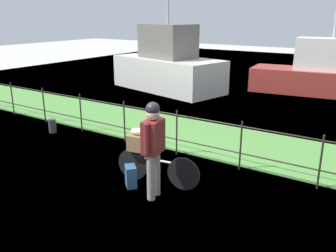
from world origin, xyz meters
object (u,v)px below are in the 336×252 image
object	(u,v)px
wooden_crate	(138,143)
mooring_bollard	(52,126)
moored_boat_near	(329,75)
moored_boat_mid	(168,66)
terrier_dog	(139,131)
backpack_on_paving	(131,176)
cyclist_person	(153,142)
bicycle_main	(156,168)

from	to	relation	value
wooden_crate	mooring_bollard	world-z (taller)	wooden_crate
moored_boat_near	moored_boat_mid	xyz separation A→B (m)	(-5.74, -2.60, 0.19)
wooden_crate	terrier_dog	xyz separation A→B (m)	(0.02, 0.00, 0.22)
backpack_on_paving	mooring_bollard	world-z (taller)	backpack_on_paving
moored_boat_mid	wooden_crate	bearing A→B (deg)	-60.41
moored_boat_near	cyclist_person	bearing A→B (deg)	-94.98
terrier_dog	cyclist_person	bearing A→B (deg)	-32.13
terrier_dog	moored_boat_near	xyz separation A→B (m)	(1.49, 10.03, -0.20)
terrier_dog	cyclist_person	size ratio (longest dim) A/B	0.19
wooden_crate	mooring_bollard	distance (m)	3.85
moored_boat_near	mooring_bollard	bearing A→B (deg)	-119.85
backpack_on_paving	wooden_crate	bearing A→B (deg)	-40.89
bicycle_main	moored_boat_near	size ratio (longest dim) A/B	0.27
backpack_on_paving	moored_boat_near	xyz separation A→B (m)	(1.48, 10.32, 0.58)
backpack_on_paving	moored_boat_near	distance (m)	10.44
cyclist_person	moored_boat_near	size ratio (longest dim) A/B	0.28
wooden_crate	moored_boat_near	world-z (taller)	moored_boat_near
bicycle_main	cyclist_person	bearing A→B (deg)	-60.54
backpack_on_paving	moored_boat_mid	bearing A→B (deg)	-19.23
cyclist_person	wooden_crate	bearing A→B (deg)	149.18
terrier_dog	mooring_bollard	size ratio (longest dim) A/B	0.88
bicycle_main	backpack_on_paving	bearing A→B (deg)	-134.96
bicycle_main	mooring_bollard	world-z (taller)	bicycle_main
cyclist_person	moored_boat_mid	size ratio (longest dim) A/B	0.33
moored_boat_mid	mooring_bollard	bearing A→B (deg)	-85.11
mooring_bollard	moored_boat_mid	world-z (taller)	moored_boat_mid
wooden_crate	terrier_dog	bearing A→B (deg)	8.62
cyclist_person	backpack_on_paving	world-z (taller)	cyclist_person
terrier_dog	mooring_bollard	xyz separation A→B (m)	(-3.69, 1.00, -0.80)
terrier_dog	backpack_on_paving	bearing A→B (deg)	-87.77
cyclist_person	moored_boat_near	xyz separation A→B (m)	(0.91, 10.40, -0.22)
wooden_crate	cyclist_person	size ratio (longest dim) A/B	0.21
cyclist_person	mooring_bollard	world-z (taller)	cyclist_person
cyclist_person	moored_boat_mid	world-z (taller)	moored_boat_mid
backpack_on_paving	moored_boat_near	size ratio (longest dim) A/B	0.07
mooring_bollard	terrier_dog	bearing A→B (deg)	-15.08
terrier_dog	moored_boat_near	world-z (taller)	moored_boat_near
backpack_on_paving	mooring_bollard	distance (m)	3.92
terrier_dog	moored_boat_mid	bearing A→B (deg)	119.75
mooring_bollard	cyclist_person	bearing A→B (deg)	-17.66
mooring_bollard	wooden_crate	bearing A→B (deg)	-15.23
bicycle_main	wooden_crate	size ratio (longest dim) A/B	4.73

